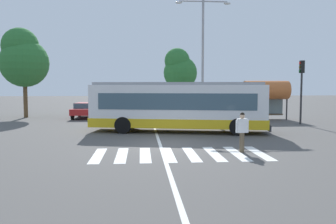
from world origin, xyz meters
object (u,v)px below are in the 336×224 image
object	(u,v)px
parked_car_red	(86,109)
parked_car_champagne	(117,109)
pedestrian_crossing_street	(242,130)
twin_arm_street_lamp	(203,47)
bus_stop_shelter	(266,91)
background_tree_left	(23,58)
traffic_light_far_corner	(301,82)
parked_car_white	(146,109)
parked_car_teal	(176,109)
city_transit_bus	(178,106)
background_tree_right	(179,69)

from	to	relation	value
parked_car_red	parked_car_champagne	size ratio (longest dim) A/B	1.01
pedestrian_crossing_street	twin_arm_street_lamp	size ratio (longest dim) A/B	0.17
pedestrian_crossing_street	bus_stop_shelter	size ratio (longest dim) A/B	0.46
twin_arm_street_lamp	background_tree_left	xyz separation A→B (m)	(-15.53, 2.90, -0.78)
twin_arm_street_lamp	traffic_light_far_corner	bearing A→B (deg)	-33.42
parked_car_white	traffic_light_far_corner	distance (m)	13.38
parked_car_teal	twin_arm_street_lamp	size ratio (longest dim) A/B	0.46
parked_car_champagne	parked_car_teal	world-z (taller)	same
parked_car_red	bus_stop_shelter	distance (m)	15.62
city_transit_bus	parked_car_white	xyz separation A→B (m)	(-1.81, 10.30, -0.82)
parked_car_white	city_transit_bus	bearing A→B (deg)	-80.02
city_transit_bus	parked_car_red	distance (m)	12.22
parked_car_white	bus_stop_shelter	world-z (taller)	bus_stop_shelter
parked_car_red	bus_stop_shelter	xyz separation A→B (m)	(15.29, -2.73, 1.65)
bus_stop_shelter	city_transit_bus	bearing A→B (deg)	-138.73
pedestrian_crossing_street	parked_car_white	xyz separation A→B (m)	(-3.85, 17.07, -0.20)
background_tree_left	background_tree_right	size ratio (longest dim) A/B	1.18
parked_car_white	background_tree_left	bearing A→B (deg)	177.77
city_transit_bus	parked_car_teal	world-z (taller)	city_transit_bus
parked_car_champagne	background_tree_left	size ratio (longest dim) A/B	0.57
parked_car_red	traffic_light_far_corner	distance (m)	17.95
parked_car_white	pedestrian_crossing_street	bearing A→B (deg)	-77.29
city_transit_bus	background_tree_right	distance (m)	15.24
parked_car_red	parked_car_white	bearing A→B (deg)	4.46
city_transit_bus	background_tree_right	xyz separation A→B (m)	(1.72, 14.86, 2.93)
city_transit_bus	twin_arm_street_lamp	bearing A→B (deg)	69.61
parked_car_red	background_tree_right	size ratio (longest dim) A/B	0.68
traffic_light_far_corner	twin_arm_street_lamp	bearing A→B (deg)	146.58
pedestrian_crossing_street	bus_stop_shelter	distance (m)	15.28
pedestrian_crossing_street	bus_stop_shelter	bearing A→B (deg)	66.32
parked_car_champagne	background_tree_left	bearing A→B (deg)	177.15
traffic_light_far_corner	background_tree_right	xyz separation A→B (m)	(-7.74, 11.37, 1.38)
parked_car_teal	background_tree_left	size ratio (longest dim) A/B	0.57
parked_car_white	background_tree_left	xyz separation A→B (m)	(-10.82, 0.42, 4.50)
parked_car_teal	twin_arm_street_lamp	xyz separation A→B (m)	(2.04, -1.88, 5.28)
parked_car_red	background_tree_left	world-z (taller)	background_tree_left
pedestrian_crossing_street	bus_stop_shelter	world-z (taller)	bus_stop_shelter
parked_car_red	parked_car_teal	bearing A→B (deg)	-1.31
city_transit_bus	parked_car_teal	distance (m)	9.77
traffic_light_far_corner	background_tree_right	bearing A→B (deg)	124.24
parked_car_red	parked_car_teal	size ratio (longest dim) A/B	1.00
pedestrian_crossing_street	parked_car_red	distance (m)	19.02
pedestrian_crossing_street	background_tree_left	size ratio (longest dim) A/B	0.22
background_tree_right	pedestrian_crossing_street	bearing A→B (deg)	-89.16
traffic_light_far_corner	pedestrian_crossing_street	bearing A→B (deg)	-125.85
city_transit_bus	twin_arm_street_lamp	xyz separation A→B (m)	(2.90, 7.82, 4.46)
city_transit_bus	parked_car_white	distance (m)	10.49
city_transit_bus	parked_car_champagne	size ratio (longest dim) A/B	2.44
parked_car_teal	parked_car_champagne	bearing A→B (deg)	173.40
parked_car_white	twin_arm_street_lamp	distance (m)	7.50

